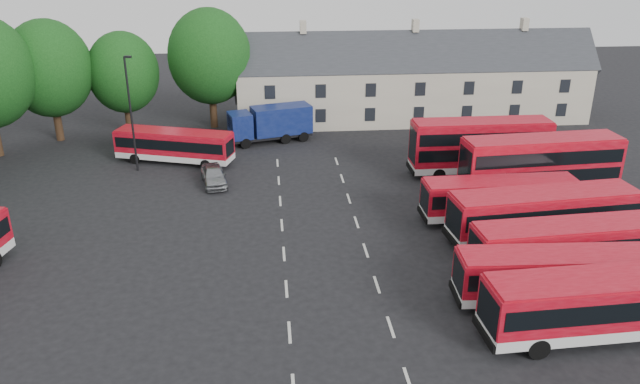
% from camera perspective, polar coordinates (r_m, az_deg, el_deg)
% --- Properties ---
extents(ground, '(140.00, 140.00, 0.00)m').
position_cam_1_polar(ground, '(36.20, -3.21, -7.18)').
color(ground, black).
rests_on(ground, ground).
extents(lane_markings, '(5.15, 33.80, 0.01)m').
position_cam_1_polar(lane_markings, '(38.07, 0.46, -5.51)').
color(lane_markings, beige).
rests_on(lane_markings, ground).
extents(treeline, '(29.92, 32.59, 12.01)m').
position_cam_1_polar(treeline, '(55.70, -26.26, 8.70)').
color(treeline, black).
rests_on(treeline, ground).
extents(terrace_houses, '(35.70, 7.13, 10.06)m').
position_cam_1_polar(terrace_houses, '(64.67, 8.42, 9.90)').
color(terrace_houses, beige).
rests_on(terrace_houses, ground).
extents(bus_row_a, '(11.72, 3.24, 3.28)m').
position_cam_1_polar(bus_row_a, '(32.66, 24.67, -9.06)').
color(bus_row_a, silver).
rests_on(bus_row_a, ground).
extents(bus_row_b, '(10.46, 2.89, 2.93)m').
position_cam_1_polar(bus_row_b, '(34.63, 20.89, -6.95)').
color(bus_row_b, silver).
rests_on(bus_row_b, ground).
extents(bus_row_c, '(10.93, 3.19, 3.05)m').
position_cam_1_polar(bus_row_c, '(37.77, 21.65, -4.39)').
color(bus_row_c, silver).
rests_on(bus_row_c, ground).
extents(bus_row_d, '(12.00, 3.78, 3.34)m').
position_cam_1_polar(bus_row_d, '(40.97, 19.78, -1.70)').
color(bus_row_d, silver).
rests_on(bus_row_d, ground).
extents(bus_row_e, '(10.31, 2.51, 2.91)m').
position_cam_1_polar(bus_row_e, '(43.14, 16.13, -0.36)').
color(bus_row_e, silver).
rests_on(bus_row_e, ground).
extents(bus_dd_south, '(11.47, 3.35, 4.64)m').
position_cam_1_polar(bus_dd_south, '(47.24, 19.49, 2.41)').
color(bus_dd_south, silver).
rests_on(bus_dd_south, ground).
extents(bus_dd_north, '(10.89, 2.60, 4.46)m').
position_cam_1_polar(bus_dd_north, '(50.79, 14.44, 4.28)').
color(bus_dd_north, silver).
rests_on(bus_dd_north, ground).
extents(bus_north, '(10.05, 5.12, 2.78)m').
position_cam_1_polar(bus_north, '(53.37, -13.20, 4.32)').
color(bus_north, silver).
rests_on(bus_north, ground).
extents(box_truck, '(7.85, 4.31, 3.28)m').
position_cam_1_polar(box_truck, '(57.51, -4.46, 6.37)').
color(box_truck, black).
rests_on(box_truck, ground).
extents(silver_car, '(2.50, 4.54, 1.46)m').
position_cam_1_polar(silver_car, '(48.44, -9.69, 1.51)').
color(silver_car, '#97999E').
rests_on(silver_car, ground).
extents(lamppost, '(0.65, 0.31, 9.31)m').
position_cam_1_polar(lamppost, '(51.39, -16.90, 7.07)').
color(lamppost, black).
rests_on(lamppost, ground).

